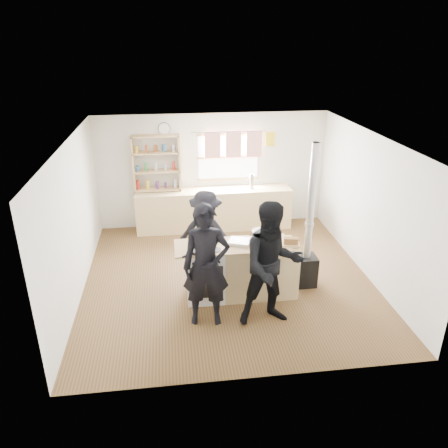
{
  "coord_description": "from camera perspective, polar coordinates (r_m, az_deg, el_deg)",
  "views": [
    {
      "loc": [
        -0.93,
        -6.72,
        4.01
      ],
      "look_at": [
        -0.08,
        -0.1,
        1.1
      ],
      "focal_mm": 35.0,
      "sensor_mm": 36.0,
      "label": 1
    }
  ],
  "objects": [
    {
      "name": "flue_heater",
      "position": [
        7.52,
        10.79,
        -3.48
      ],
      "size": [
        0.35,
        0.35,
        2.5
      ],
      "color": "black",
      "rests_on": "ground"
    },
    {
      "name": "bread_board",
      "position": [
        7.01,
        8.71,
        -2.31
      ],
      "size": [
        0.31,
        0.25,
        0.12
      ],
      "color": "tan",
      "rests_on": "cooking_island"
    },
    {
      "name": "skillet_greens",
      "position": [
        6.75,
        -3.28,
        -3.35
      ],
      "size": [
        0.46,
        0.46,
        0.05
      ],
      "color": "black",
      "rests_on": "cooking_island"
    },
    {
      "name": "roast_tray",
      "position": [
        6.97,
        2.06,
        -2.35
      ],
      "size": [
        0.41,
        0.37,
        0.06
      ],
      "color": "silver",
      "rests_on": "cooking_island"
    },
    {
      "name": "person_near_left",
      "position": [
        6.32,
        -2.35,
        -5.53
      ],
      "size": [
        0.72,
        0.51,
        1.88
      ],
      "primitive_type": "imported",
      "rotation": [
        0.0,
        0.0,
        -0.09
      ],
      "color": "black",
      "rests_on": "ground"
    },
    {
      "name": "person_far",
      "position": [
        7.72,
        -2.36,
        -1.17
      ],
      "size": [
        1.14,
        0.87,
        1.56
      ],
      "primitive_type": "imported",
      "rotation": [
        0.0,
        0.0,
        2.82
      ],
      "color": "black",
      "rests_on": "ground"
    },
    {
      "name": "back_counter",
      "position": [
        9.66,
        -1.31,
        1.94
      ],
      "size": [
        3.4,
        0.55,
        0.9
      ],
      "primitive_type": "cube",
      "color": "#D4B87F",
      "rests_on": "ground"
    },
    {
      "name": "cooking_island",
      "position": [
        7.19,
        2.23,
        -5.97
      ],
      "size": [
        1.97,
        0.64,
        0.93
      ],
      "color": "white",
      "rests_on": "ground"
    },
    {
      "name": "thermos",
      "position": [
        9.57,
        3.62,
        5.54
      ],
      "size": [
        0.1,
        0.1,
        0.31
      ],
      "primitive_type": "cylinder",
      "color": "silver",
      "rests_on": "back_counter"
    },
    {
      "name": "stockpot_counter",
      "position": [
        7.01,
        4.85,
        -1.65
      ],
      "size": [
        0.31,
        0.31,
        0.23
      ],
      "color": "#B3B3B5",
      "rests_on": "cooking_island"
    },
    {
      "name": "person_near_right",
      "position": [
        6.34,
        6.3,
        -5.36
      ],
      "size": [
        0.97,
        0.78,
        1.92
      ],
      "primitive_type": "imported",
      "rotation": [
        0.0,
        0.0,
        0.06
      ],
      "color": "black",
      "rests_on": "ground"
    },
    {
      "name": "stockpot_stove",
      "position": [
        7.0,
        -1.77,
        -1.85
      ],
      "size": [
        0.21,
        0.21,
        0.17
      ],
      "color": "silver",
      "rests_on": "cooking_island"
    },
    {
      "name": "shelving_unit",
      "position": [
        9.4,
        -8.82,
        7.87
      ],
      "size": [
        1.0,
        0.28,
        1.2
      ],
      "color": "tan",
      "rests_on": "back_counter"
    },
    {
      "name": "ground",
      "position": [
        7.88,
        0.47,
        -7.07
      ],
      "size": [
        5.0,
        5.0,
        0.01
      ],
      "primitive_type": "cube",
      "color": "brown",
      "rests_on": "ground"
    }
  ]
}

